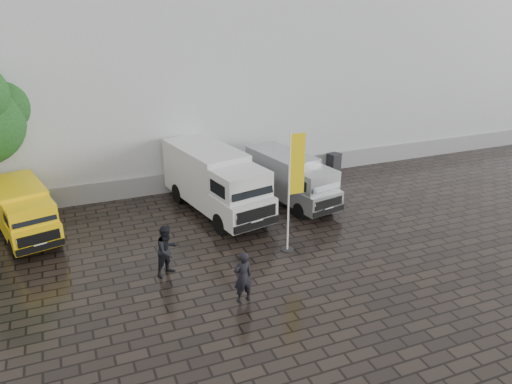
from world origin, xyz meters
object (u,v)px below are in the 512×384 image
(van_yellow, at_px, (24,213))
(van_white, at_px, (216,183))
(person_front, at_px, (243,277))
(person_tent, at_px, (167,250))
(flagpole, at_px, (293,185))
(van_silver, at_px, (291,180))
(wheelie_bin, at_px, (334,163))

(van_yellow, height_order, van_white, van_white)
(van_white, bearing_deg, person_front, -112.48)
(person_front, bearing_deg, person_tent, -60.80)
(van_yellow, bearing_deg, flagpole, -40.99)
(person_front, distance_m, person_tent, 3.24)
(flagpole, relative_size, person_front, 2.73)
(van_silver, bearing_deg, flagpole, -127.07)
(van_silver, bearing_deg, van_white, 163.76)
(wheelie_bin, distance_m, person_front, 13.77)
(van_yellow, relative_size, wheelie_bin, 4.36)
(van_white, xyz_separation_m, flagpole, (1.65, -4.63, 1.31))
(flagpole, xyz_separation_m, person_front, (-3.05, -2.64, -1.86))
(person_tent, bearing_deg, person_front, -83.90)
(van_yellow, xyz_separation_m, person_tent, (4.84, -5.10, -0.14))
(van_yellow, bearing_deg, person_tent, -60.14)
(flagpole, distance_m, person_tent, 5.28)
(person_front, bearing_deg, van_silver, -133.20)
(van_silver, xyz_separation_m, person_front, (-5.10, -6.99, -0.26))
(van_silver, bearing_deg, person_tent, -159.86)
(van_white, height_order, flagpole, flagpole)
(van_yellow, height_order, flagpole, flagpole)
(flagpole, xyz_separation_m, person_tent, (-4.96, -0.03, -1.81))
(van_silver, bearing_deg, person_front, -137.93)
(van_silver, height_order, person_tent, van_silver)
(wheelie_bin, bearing_deg, van_silver, -155.04)
(van_yellow, distance_m, van_white, 8.17)
(van_silver, bearing_deg, wheelie_bin, 25.11)
(van_silver, height_order, flagpole, flagpole)
(wheelie_bin, height_order, person_front, person_front)
(flagpole, distance_m, wheelie_bin, 10.02)
(van_white, distance_m, person_front, 7.43)
(van_yellow, relative_size, person_tent, 2.47)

